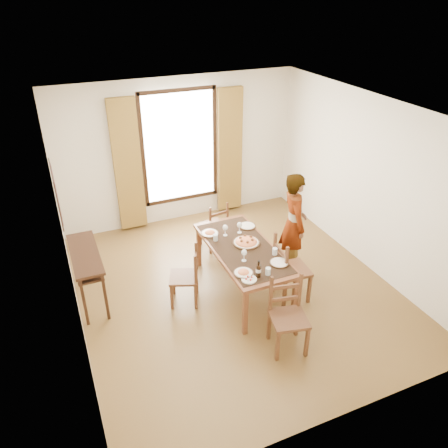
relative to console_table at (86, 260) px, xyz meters
name	(u,v)px	position (x,y,z in m)	size (l,w,h in m)	color
ground	(234,288)	(2.03, -0.60, -0.68)	(5.00, 5.00, 0.00)	brown
room_shell	(231,193)	(2.03, -0.47, 0.86)	(4.60, 5.10, 2.74)	silver
console_table	(86,260)	(0.00, 0.00, 0.00)	(0.38, 1.20, 0.80)	black
dining_table	(243,251)	(2.12, -0.68, 0.00)	(0.86, 1.85, 0.76)	brown
chair_west	(186,278)	(1.27, -0.61, -0.27)	(0.52, 0.52, 0.90)	#4F2A1A
chair_north	(215,227)	(2.19, 0.59, -0.27)	(0.45, 0.45, 0.89)	#4F2A1A
chair_south	(288,317)	(2.15, -1.95, -0.22)	(0.52, 0.52, 0.99)	#4F2A1A
chair_east	(290,271)	(2.66, -1.12, -0.21)	(0.49, 0.49, 1.03)	#4F2A1A
man	(294,224)	(3.08, -0.48, 0.15)	(0.52, 0.68, 1.66)	#979BA0
plate_sw	(243,272)	(1.85, -1.26, 0.10)	(0.27, 0.27, 0.05)	silver
plate_se	(279,262)	(2.40, -1.24, 0.10)	(0.27, 0.27, 0.05)	silver
plate_nw	(210,232)	(1.82, -0.14, 0.10)	(0.27, 0.27, 0.05)	silver
plate_ne	(247,225)	(2.44, -0.16, 0.10)	(0.27, 0.27, 0.05)	silver
pasta_platter	(246,240)	(2.21, -0.60, 0.12)	(0.40, 0.40, 0.10)	#BD3718
caprese_plate	(249,278)	(1.86, -1.41, 0.09)	(0.20, 0.20, 0.04)	silver
wine_glass_a	(244,255)	(1.99, -1.00, 0.16)	(0.08, 0.08, 0.18)	white
wine_glass_b	(239,228)	(2.25, -0.29, 0.16)	(0.08, 0.08, 0.18)	white
wine_glass_c	(225,230)	(2.02, -0.28, 0.16)	(0.08, 0.08, 0.18)	white
tumbler_a	(275,251)	(2.45, -1.02, 0.12)	(0.07, 0.07, 0.10)	silver
tumbler_b	(216,237)	(1.83, -0.35, 0.12)	(0.07, 0.07, 0.10)	silver
tumbler_c	(268,271)	(2.14, -1.41, 0.12)	(0.07, 0.07, 0.10)	silver
wine_bottle	(259,269)	(2.00, -1.40, 0.20)	(0.07, 0.07, 0.25)	black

